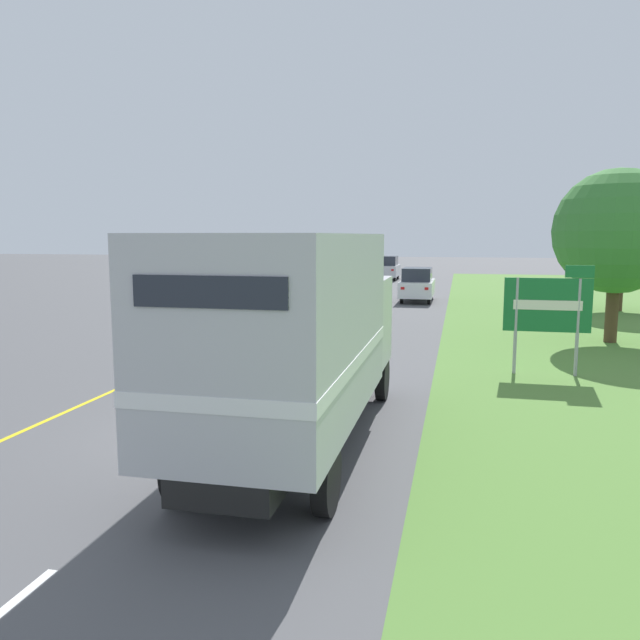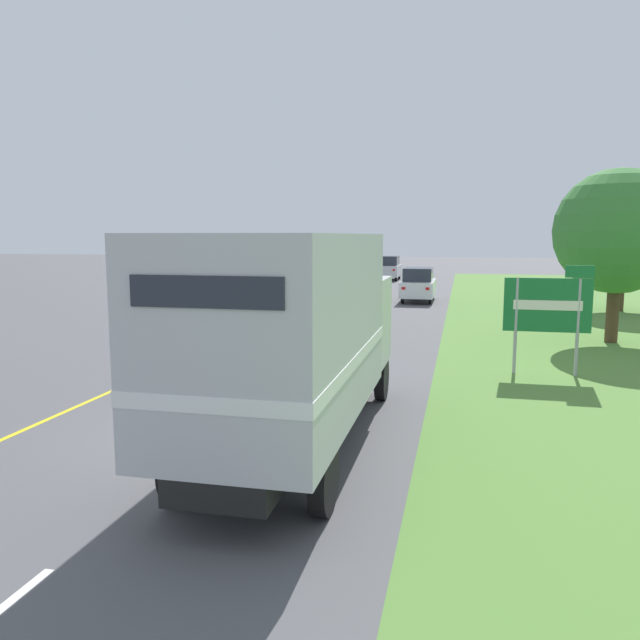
# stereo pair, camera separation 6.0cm
# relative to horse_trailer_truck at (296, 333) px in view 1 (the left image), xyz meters

# --- Properties ---
(ground_plane) EXTENTS (200.00, 200.00, 0.00)m
(ground_plane) POSITION_rel_horse_trailer_truck_xyz_m (-1.63, 0.31, -2.05)
(ground_plane) COLOR #515154
(edge_line_yellow) EXTENTS (0.12, 67.18, 0.01)m
(edge_line_yellow) POSITION_rel_horse_trailer_truck_xyz_m (-5.33, 18.54, -2.04)
(edge_line_yellow) COLOR yellow
(edge_line_yellow) RESTS_ON ground
(centre_dash_near) EXTENTS (0.12, 2.60, 0.01)m
(centre_dash_near) POSITION_rel_horse_trailer_truck_xyz_m (-1.63, 0.91, -2.04)
(centre_dash_near) COLOR white
(centre_dash_near) RESTS_ON ground
(centre_dash_mid_a) EXTENTS (0.12, 2.60, 0.01)m
(centre_dash_mid_a) POSITION_rel_horse_trailer_truck_xyz_m (-1.63, 7.51, -2.04)
(centre_dash_mid_a) COLOR white
(centre_dash_mid_a) RESTS_ON ground
(centre_dash_mid_b) EXTENTS (0.12, 2.60, 0.01)m
(centre_dash_mid_b) POSITION_rel_horse_trailer_truck_xyz_m (-1.63, 14.11, -2.04)
(centre_dash_mid_b) COLOR white
(centre_dash_mid_b) RESTS_ON ground
(centre_dash_far) EXTENTS (0.12, 2.60, 0.01)m
(centre_dash_far) POSITION_rel_horse_trailer_truck_xyz_m (-1.63, 20.71, -2.04)
(centre_dash_far) COLOR white
(centre_dash_far) RESTS_ON ground
(centre_dash_farthest) EXTENTS (0.12, 2.60, 0.01)m
(centre_dash_farthest) POSITION_rel_horse_trailer_truck_xyz_m (-1.63, 27.31, -2.04)
(centre_dash_farthest) COLOR white
(centre_dash_farthest) RESTS_ON ground
(horse_trailer_truck) EXTENTS (2.42, 8.06, 3.70)m
(horse_trailer_truck) POSITION_rel_horse_trailer_truck_xyz_m (0.00, 0.00, 0.00)
(horse_trailer_truck) COLOR black
(horse_trailer_truck) RESTS_ON ground
(lead_car_white) EXTENTS (1.80, 3.86, 2.09)m
(lead_car_white) POSITION_rel_horse_trailer_truck_xyz_m (-3.57, 15.18, -1.01)
(lead_car_white) COLOR black
(lead_car_white) RESTS_ON ground
(lead_car_white_ahead) EXTENTS (1.80, 4.24, 1.90)m
(lead_car_white_ahead) POSITION_rel_horse_trailer_truck_xyz_m (0.34, 25.21, -1.09)
(lead_car_white_ahead) COLOR black
(lead_car_white_ahead) RESTS_ON ground
(lead_car_silver_ahead) EXTENTS (1.80, 4.23, 2.00)m
(lead_car_silver_ahead) POSITION_rel_horse_trailer_truck_xyz_m (-3.26, 42.09, -1.05)
(lead_car_silver_ahead) COLOR black
(lead_car_silver_ahead) RESTS_ON ground
(highway_sign) EXTENTS (2.21, 0.09, 2.92)m
(highway_sign) POSITION_rel_horse_trailer_truck_xyz_m (4.98, 7.12, -0.23)
(highway_sign) COLOR #9E9EA3
(highway_sign) RESTS_ON ground
(roadside_tree_near) EXTENTS (4.24, 4.24, 5.95)m
(roadside_tree_near) POSITION_rel_horse_trailer_truck_xyz_m (7.84, 13.02, 1.76)
(roadside_tree_near) COLOR #4C3823
(roadside_tree_near) RESTS_ON ground
(roadside_tree_mid) EXTENTS (4.74, 4.74, 6.25)m
(roadside_tree_mid) POSITION_rel_horse_trailer_truck_xyz_m (10.35, 22.85, 1.83)
(roadside_tree_mid) COLOR #4C3823
(roadside_tree_mid) RESTS_ON ground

